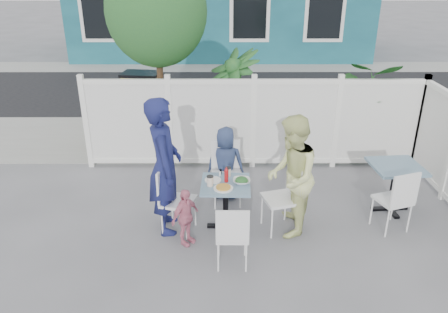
{
  "coord_description": "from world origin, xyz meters",
  "views": [
    {
      "loc": [
        -0.42,
        -4.76,
        3.38
      ],
      "look_at": [
        -0.41,
        0.8,
        0.9
      ],
      "focal_mm": 35.0,
      "sensor_mm": 36.0,
      "label": 1
    }
  ],
  "objects_px": {
    "main_table": "(226,194)",
    "man": "(165,166)",
    "chair_left": "(172,195)",
    "boy": "(226,163)",
    "chair_near": "(232,233)",
    "chair_back": "(226,168)",
    "spare_table": "(395,176)",
    "utility_cabinet": "(143,106)",
    "toddler": "(185,217)",
    "chair_right": "(286,192)",
    "woman": "(291,177)"
  },
  "relations": [
    {
      "from": "utility_cabinet",
      "to": "man",
      "type": "relative_size",
      "value": 0.68
    },
    {
      "from": "utility_cabinet",
      "to": "main_table",
      "type": "bearing_deg",
      "value": -57.76
    },
    {
      "from": "boy",
      "to": "chair_left",
      "type": "bearing_deg",
      "value": 57.86
    },
    {
      "from": "spare_table",
      "to": "man",
      "type": "bearing_deg",
      "value": -171.79
    },
    {
      "from": "chair_back",
      "to": "chair_left",
      "type": "bearing_deg",
      "value": 43.61
    },
    {
      "from": "chair_right",
      "to": "woman",
      "type": "height_order",
      "value": "woman"
    },
    {
      "from": "chair_left",
      "to": "chair_back",
      "type": "bearing_deg",
      "value": 153.7
    },
    {
      "from": "chair_right",
      "to": "toddler",
      "type": "height_order",
      "value": "chair_right"
    },
    {
      "from": "main_table",
      "to": "boy",
      "type": "distance_m",
      "value": 0.88
    },
    {
      "from": "main_table",
      "to": "spare_table",
      "type": "bearing_deg",
      "value": 10.93
    },
    {
      "from": "main_table",
      "to": "man",
      "type": "relative_size",
      "value": 0.37
    },
    {
      "from": "utility_cabinet",
      "to": "chair_left",
      "type": "distance_m",
      "value": 3.79
    },
    {
      "from": "chair_back",
      "to": "man",
      "type": "distance_m",
      "value": 1.17
    },
    {
      "from": "utility_cabinet",
      "to": "woman",
      "type": "distance_m",
      "value": 4.48
    },
    {
      "from": "spare_table",
      "to": "main_table",
      "type": "bearing_deg",
      "value": -169.07
    },
    {
      "from": "chair_back",
      "to": "toddler",
      "type": "distance_m",
      "value": 1.27
    },
    {
      "from": "main_table",
      "to": "chair_near",
      "type": "bearing_deg",
      "value": -85.11
    },
    {
      "from": "chair_near",
      "to": "man",
      "type": "relative_size",
      "value": 0.45
    },
    {
      "from": "boy",
      "to": "chair_back",
      "type": "bearing_deg",
      "value": 99.64
    },
    {
      "from": "utility_cabinet",
      "to": "chair_right",
      "type": "bearing_deg",
      "value": -48.27
    },
    {
      "from": "woman",
      "to": "toddler",
      "type": "height_order",
      "value": "woman"
    },
    {
      "from": "chair_right",
      "to": "man",
      "type": "height_order",
      "value": "man"
    },
    {
      "from": "man",
      "to": "main_table",
      "type": "bearing_deg",
      "value": -98.37
    },
    {
      "from": "main_table",
      "to": "woman",
      "type": "height_order",
      "value": "woman"
    },
    {
      "from": "chair_left",
      "to": "boy",
      "type": "height_order",
      "value": "boy"
    },
    {
      "from": "chair_right",
      "to": "woman",
      "type": "xyz_separation_m",
      "value": [
        0.05,
        -0.06,
        0.27
      ]
    },
    {
      "from": "main_table",
      "to": "boy",
      "type": "xyz_separation_m",
      "value": [
        0.0,
        0.88,
        0.04
      ]
    },
    {
      "from": "spare_table",
      "to": "chair_near",
      "type": "xyz_separation_m",
      "value": [
        -2.38,
        -1.34,
        -0.07
      ]
    },
    {
      "from": "woman",
      "to": "main_table",
      "type": "bearing_deg",
      "value": -86.48
    },
    {
      "from": "chair_near",
      "to": "utility_cabinet",
      "type": "bearing_deg",
      "value": 112.05
    },
    {
      "from": "chair_near",
      "to": "man",
      "type": "height_order",
      "value": "man"
    },
    {
      "from": "chair_right",
      "to": "man",
      "type": "bearing_deg",
      "value": 73.42
    },
    {
      "from": "toddler",
      "to": "chair_right",
      "type": "bearing_deg",
      "value": -35.65
    },
    {
      "from": "chair_back",
      "to": "toddler",
      "type": "height_order",
      "value": "chair_back"
    },
    {
      "from": "boy",
      "to": "toddler",
      "type": "distance_m",
      "value": 1.37
    },
    {
      "from": "chair_near",
      "to": "man",
      "type": "distance_m",
      "value": 1.31
    },
    {
      "from": "chair_back",
      "to": "utility_cabinet",
      "type": "bearing_deg",
      "value": -63.63
    },
    {
      "from": "utility_cabinet",
      "to": "man",
      "type": "height_order",
      "value": "man"
    },
    {
      "from": "chair_right",
      "to": "chair_back",
      "type": "relative_size",
      "value": 1.0
    },
    {
      "from": "woman",
      "to": "spare_table",
      "type": "bearing_deg",
      "value": 117.77
    },
    {
      "from": "chair_back",
      "to": "boy",
      "type": "distance_m",
      "value": 0.12
    },
    {
      "from": "chair_back",
      "to": "woman",
      "type": "height_order",
      "value": "woman"
    },
    {
      "from": "utility_cabinet",
      "to": "toddler",
      "type": "xyz_separation_m",
      "value": [
        1.19,
        -3.97,
        -0.25
      ]
    },
    {
      "from": "utility_cabinet",
      "to": "boy",
      "type": "distance_m",
      "value": 3.21
    },
    {
      "from": "chair_left",
      "to": "man",
      "type": "distance_m",
      "value": 0.41
    },
    {
      "from": "utility_cabinet",
      "to": "main_table",
      "type": "relative_size",
      "value": 1.86
    },
    {
      "from": "man",
      "to": "toddler",
      "type": "bearing_deg",
      "value": -151.29
    },
    {
      "from": "utility_cabinet",
      "to": "man",
      "type": "xyz_separation_m",
      "value": [
        0.9,
        -3.59,
        0.3
      ]
    },
    {
      "from": "chair_right",
      "to": "woman",
      "type": "relative_size",
      "value": 0.58
    },
    {
      "from": "chair_back",
      "to": "chair_near",
      "type": "height_order",
      "value": "chair_back"
    }
  ]
}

